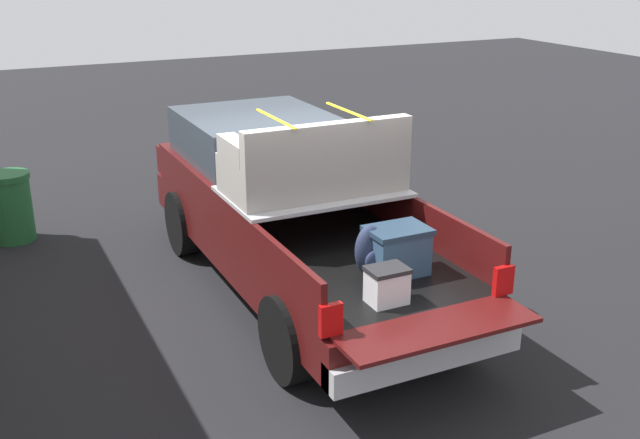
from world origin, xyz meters
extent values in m
plane|color=black|center=(0.00, 0.00, 0.00)|extent=(40.00, 40.00, 0.00)
cube|color=#470F0F|center=(0.00, 0.00, 0.63)|extent=(5.50, 1.92, 0.44)
cube|color=black|center=(-1.20, 0.00, 0.87)|extent=(2.80, 1.80, 0.04)
cube|color=#470F0F|center=(-1.20, 0.93, 1.10)|extent=(2.80, 0.06, 0.50)
cube|color=#470F0F|center=(-1.20, -0.93, 1.10)|extent=(2.80, 0.06, 0.50)
cube|color=#470F0F|center=(0.17, 0.00, 1.10)|extent=(0.06, 1.80, 0.50)
cube|color=#470F0F|center=(-2.88, 0.00, 0.87)|extent=(0.55, 1.80, 0.04)
cube|color=#B2B2B7|center=(-0.43, 0.00, 1.37)|extent=(1.25, 1.92, 0.04)
cube|color=#470F0F|center=(1.35, 0.00, 1.10)|extent=(2.30, 1.92, 0.50)
cube|color=#2D3842|center=(1.25, 0.00, 1.63)|extent=(1.94, 1.76, 0.56)
cube|color=#470F0F|center=(2.70, 0.00, 1.04)|extent=(0.40, 1.82, 0.38)
cube|color=#B2B2B7|center=(-2.72, 0.00, 0.53)|extent=(0.24, 1.92, 0.24)
cube|color=red|center=(-2.62, 0.88, 1.03)|extent=(0.06, 0.20, 0.28)
cube|color=red|center=(-2.62, -0.88, 1.03)|extent=(0.06, 0.20, 0.28)
cylinder|color=black|center=(1.75, 0.88, 0.43)|extent=(0.86, 0.30, 0.86)
cylinder|color=black|center=(1.75, -0.88, 0.43)|extent=(0.86, 0.30, 0.86)
cylinder|color=black|center=(-1.75, 0.88, 0.43)|extent=(0.86, 0.30, 0.86)
cylinder|color=black|center=(-1.75, -0.88, 0.43)|extent=(0.86, 0.30, 0.86)
cube|color=#335170|center=(-1.78, -0.26, 1.10)|extent=(0.40, 0.55, 0.42)
cube|color=#23394E|center=(-1.78, -0.26, 1.34)|extent=(0.44, 0.59, 0.05)
ellipsoid|color=#283351|center=(-1.69, 0.00, 1.14)|extent=(0.20, 0.30, 0.51)
ellipsoid|color=#283351|center=(-1.80, 0.00, 1.07)|extent=(0.09, 0.21, 0.22)
cube|color=white|center=(-2.30, 0.16, 1.04)|extent=(0.26, 0.34, 0.30)
cube|color=#262628|center=(-2.30, 0.16, 1.21)|extent=(0.28, 0.36, 0.04)
cube|color=#9E9993|center=(-0.43, 0.00, 1.60)|extent=(0.93, 1.89, 0.42)
cube|color=#9E9993|center=(-0.81, 0.00, 2.01)|extent=(0.16, 1.89, 0.40)
cube|color=#9E9993|center=(-0.38, 0.85, 1.92)|extent=(0.69, 0.20, 0.22)
cube|color=#9E9993|center=(-0.38, -0.85, 1.92)|extent=(0.69, 0.20, 0.22)
cube|color=yellow|center=(-0.43, 0.43, 2.22)|extent=(1.03, 0.03, 0.02)
cube|color=yellow|center=(-0.43, -0.43, 2.22)|extent=(1.03, 0.03, 0.02)
cylinder|color=#1E592D|center=(3.24, 2.91, 0.45)|extent=(0.56, 0.56, 0.90)
cylinder|color=#1E592D|center=(3.24, 2.91, 0.94)|extent=(0.60, 0.60, 0.08)
camera|label=1|loc=(-7.51, 3.34, 3.89)|focal=42.17mm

